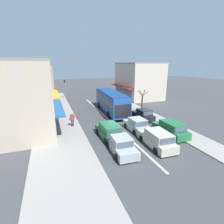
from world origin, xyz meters
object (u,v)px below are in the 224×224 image
object	(u,v)px
hatchback_queue_gap_filler	(136,125)
sedan_adjacent_lane_trail	(121,145)
city_bus	(111,101)
street_tree_right	(142,102)
traffic_light_downstreet	(65,86)
pedestrian_with_handbag_near	(72,119)
parked_wagon_kerb_front	(171,129)
wagon_queue_far_back	(109,131)
wagon_adjacent_lane_lead	(157,139)
parked_hatchback_kerb_second	(143,115)

from	to	relation	value
hatchback_queue_gap_filler	sedan_adjacent_lane_trail	bearing A→B (deg)	-131.53
city_bus	street_tree_right	xyz separation A→B (m)	(4.29, -2.26, -0.08)
city_bus	traffic_light_downstreet	distance (m)	14.55
city_bus	traffic_light_downstreet	size ratio (longest dim) A/B	2.61
city_bus	pedestrian_with_handbag_near	world-z (taller)	city_bus
city_bus	pedestrian_with_handbag_near	size ratio (longest dim) A/B	6.73
parked_wagon_kerb_front	traffic_light_downstreet	xyz separation A→B (m)	(-8.79, 24.31, 2.11)
wagon_queue_far_back	traffic_light_downstreet	bearing A→B (deg)	95.78
street_tree_right	wagon_queue_far_back	bearing A→B (deg)	-137.41
wagon_adjacent_lane_lead	traffic_light_downstreet	bearing A→B (deg)	102.65
street_tree_right	traffic_light_downstreet	bearing A→B (deg)	123.16
hatchback_queue_gap_filler	parked_hatchback_kerb_second	xyz separation A→B (m)	(2.80, 3.34, 0.00)
city_bus	sedan_adjacent_lane_trail	world-z (taller)	city_bus
hatchback_queue_gap_filler	traffic_light_downstreet	distance (m)	22.78
pedestrian_with_handbag_near	parked_wagon_kerb_front	bearing A→B (deg)	-32.27
wagon_adjacent_lane_lead	parked_wagon_kerb_front	bearing A→B (deg)	31.68
wagon_adjacent_lane_lead	hatchback_queue_gap_filler	xyz separation A→B (m)	(0.05, 4.23, -0.04)
wagon_queue_far_back	pedestrian_with_handbag_near	bearing A→B (deg)	124.99
wagon_queue_far_back	sedan_adjacent_lane_trail	xyz separation A→B (m)	(0.00, -3.21, -0.08)
traffic_light_downstreet	street_tree_right	world-z (taller)	traffic_light_downstreet
parked_hatchback_kerb_second	traffic_light_downstreet	bearing A→B (deg)	115.18
hatchback_queue_gap_filler	pedestrian_with_handbag_near	size ratio (longest dim) A/B	2.30
traffic_light_downstreet	city_bus	bearing A→B (deg)	-66.18
hatchback_queue_gap_filler	parked_hatchback_kerb_second	world-z (taller)	same
hatchback_queue_gap_filler	parked_hatchback_kerb_second	size ratio (longest dim) A/B	1.01
parked_hatchback_kerb_second	traffic_light_downstreet	distance (m)	20.60
traffic_light_downstreet	street_tree_right	size ratio (longest dim) A/B	1.10
pedestrian_with_handbag_near	wagon_adjacent_lane_lead	bearing A→B (deg)	-49.56
parked_wagon_kerb_front	pedestrian_with_handbag_near	bearing A→B (deg)	147.73
wagon_adjacent_lane_lead	sedan_adjacent_lane_trail	bearing A→B (deg)	177.46
parked_wagon_kerb_front	parked_hatchback_kerb_second	xyz separation A→B (m)	(-0.08, 5.77, -0.04)
city_bus	parked_wagon_kerb_front	distance (m)	11.47
parked_wagon_kerb_front	traffic_light_downstreet	world-z (taller)	traffic_light_downstreet
wagon_queue_far_back	parked_wagon_kerb_front	world-z (taller)	same
city_bus	wagon_queue_far_back	bearing A→B (deg)	-110.59
city_bus	street_tree_right	size ratio (longest dim) A/B	2.87
hatchback_queue_gap_filler	pedestrian_with_handbag_near	distance (m)	7.75
hatchback_queue_gap_filler	street_tree_right	bearing A→B (deg)	56.28
street_tree_right	city_bus	bearing A→B (deg)	152.24
wagon_queue_far_back	parked_wagon_kerb_front	bearing A→B (deg)	-13.47
hatchback_queue_gap_filler	parked_wagon_kerb_front	world-z (taller)	parked_wagon_kerb_front
wagon_queue_far_back	city_bus	bearing A→B (deg)	69.41
parked_hatchback_kerb_second	wagon_adjacent_lane_lead	bearing A→B (deg)	-110.65
wagon_adjacent_lane_lead	pedestrian_with_handbag_near	xyz separation A→B (m)	(-6.75, 7.92, 0.32)
sedan_adjacent_lane_trail	traffic_light_downstreet	bearing A→B (deg)	95.08
parked_hatchback_kerb_second	pedestrian_with_handbag_near	world-z (taller)	pedestrian_with_handbag_near
parked_hatchback_kerb_second	traffic_light_downstreet	world-z (taller)	traffic_light_downstreet
parked_wagon_kerb_front	street_tree_right	world-z (taller)	street_tree_right
sedan_adjacent_lane_trail	hatchback_queue_gap_filler	xyz separation A→B (m)	(3.61, 4.07, 0.05)
parked_hatchback_kerb_second	street_tree_right	bearing A→B (deg)	64.49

